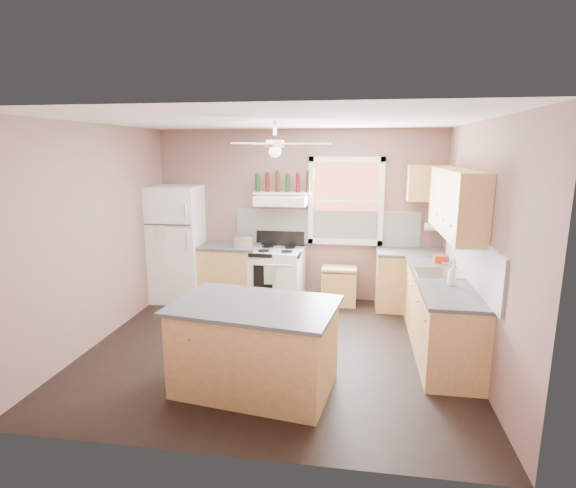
% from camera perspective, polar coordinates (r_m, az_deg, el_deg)
% --- Properties ---
extents(floor, '(4.50, 4.50, 0.00)m').
position_cam_1_polar(floor, '(5.64, -1.51, -13.13)').
color(floor, black).
rests_on(floor, ground).
extents(ceiling, '(4.50, 4.50, 0.00)m').
position_cam_1_polar(ceiling, '(5.12, -1.68, 15.41)').
color(ceiling, white).
rests_on(ceiling, ground).
extents(wall_back, '(4.50, 0.05, 2.70)m').
position_cam_1_polar(wall_back, '(7.18, 1.32, 3.63)').
color(wall_back, '#7A5952').
rests_on(wall_back, ground).
extents(wall_right, '(0.05, 4.00, 2.70)m').
position_cam_1_polar(wall_right, '(5.31, 23.36, -0.36)').
color(wall_right, '#7A5952').
rests_on(wall_right, ground).
extents(wall_left, '(0.05, 4.00, 2.70)m').
position_cam_1_polar(wall_left, '(6.05, -23.32, 1.06)').
color(wall_left, '#7A5952').
rests_on(wall_left, ground).
extents(backsplash_back, '(2.90, 0.03, 0.55)m').
position_cam_1_polar(backsplash_back, '(7.13, 4.86, 2.10)').
color(backsplash_back, white).
rests_on(backsplash_back, wall_back).
extents(backsplash_right, '(0.03, 2.60, 0.55)m').
position_cam_1_polar(backsplash_right, '(5.62, 22.07, -1.44)').
color(backsplash_right, white).
rests_on(backsplash_right, wall_right).
extents(window_view, '(1.00, 0.02, 1.20)m').
position_cam_1_polar(window_view, '(7.05, 7.36, 5.43)').
color(window_view, brown).
rests_on(window_view, wall_back).
extents(window_frame, '(1.16, 0.07, 1.36)m').
position_cam_1_polar(window_frame, '(7.03, 7.35, 5.40)').
color(window_frame, white).
rests_on(window_frame, wall_back).
extents(refrigerator, '(0.82, 0.80, 1.83)m').
position_cam_1_polar(refrigerator, '(7.39, -13.93, 0.08)').
color(refrigerator, white).
rests_on(refrigerator, floor).
extents(base_cabinet_left, '(0.90, 0.60, 0.86)m').
position_cam_1_polar(base_cabinet_left, '(7.28, -7.37, -3.76)').
color(base_cabinet_left, '#B17F49').
rests_on(base_cabinet_left, floor).
extents(counter_left, '(0.92, 0.62, 0.04)m').
position_cam_1_polar(counter_left, '(7.17, -7.47, -0.30)').
color(counter_left, '#434345').
rests_on(counter_left, base_cabinet_left).
extents(toaster, '(0.30, 0.20, 0.18)m').
position_cam_1_polar(toaster, '(6.99, -5.65, 0.34)').
color(toaster, silver).
rests_on(toaster, counter_left).
extents(stove, '(0.83, 0.71, 0.86)m').
position_cam_1_polar(stove, '(7.08, -1.37, -4.11)').
color(stove, white).
rests_on(stove, floor).
extents(range_hood, '(0.78, 0.50, 0.14)m').
position_cam_1_polar(range_hood, '(6.91, -0.87, 5.56)').
color(range_hood, white).
rests_on(range_hood, wall_back).
extents(bottle_shelf, '(0.90, 0.26, 0.03)m').
position_cam_1_polar(bottle_shelf, '(7.02, -0.71, 6.48)').
color(bottle_shelf, white).
rests_on(bottle_shelf, range_hood).
extents(cart, '(0.54, 0.36, 0.53)m').
position_cam_1_polar(cart, '(7.09, 6.47, -5.56)').
color(cart, '#B17F49').
rests_on(cart, floor).
extents(base_cabinet_corner, '(1.00, 0.60, 0.86)m').
position_cam_1_polar(base_cabinet_corner, '(7.05, 15.21, -4.61)').
color(base_cabinet_corner, '#B17F49').
rests_on(base_cabinet_corner, floor).
extents(base_cabinet_right, '(0.60, 2.20, 0.86)m').
position_cam_1_polar(base_cabinet_right, '(5.77, 18.70, -8.59)').
color(base_cabinet_right, '#B17F49').
rests_on(base_cabinet_right, floor).
extents(counter_corner, '(1.02, 0.62, 0.04)m').
position_cam_1_polar(counter_corner, '(6.94, 15.41, -1.05)').
color(counter_corner, '#434345').
rests_on(counter_corner, base_cabinet_corner).
extents(counter_right, '(0.62, 2.22, 0.04)m').
position_cam_1_polar(counter_right, '(5.63, 18.91, -4.28)').
color(counter_right, '#434345').
rests_on(counter_right, base_cabinet_right).
extents(sink, '(0.55, 0.45, 0.03)m').
position_cam_1_polar(sink, '(5.81, 18.59, -3.60)').
color(sink, silver).
rests_on(sink, counter_right).
extents(faucet, '(0.03, 0.03, 0.14)m').
position_cam_1_polar(faucet, '(5.82, 20.19, -2.92)').
color(faucet, silver).
rests_on(faucet, sink).
extents(upper_cabinet_right, '(0.33, 1.80, 0.76)m').
position_cam_1_polar(upper_cabinet_right, '(5.68, 20.58, 5.02)').
color(upper_cabinet_right, '#B17F49').
rests_on(upper_cabinet_right, wall_right).
extents(upper_cabinet_corner, '(0.60, 0.33, 0.52)m').
position_cam_1_polar(upper_cabinet_corner, '(6.95, 17.42, 7.37)').
color(upper_cabinet_corner, '#B17F49').
rests_on(upper_cabinet_corner, wall_back).
extents(paper_towel, '(0.26, 0.12, 0.12)m').
position_cam_1_polar(paper_towel, '(7.07, 18.01, 2.09)').
color(paper_towel, white).
rests_on(paper_towel, wall_back).
extents(island, '(1.63, 1.16, 0.86)m').
position_cam_1_polar(island, '(4.65, -4.19, -13.04)').
color(island, '#B17F49').
rests_on(island, floor).
extents(island_top, '(1.73, 1.26, 0.04)m').
position_cam_1_polar(island_top, '(4.48, -4.28, -7.81)').
color(island_top, '#434345').
rests_on(island_top, island).
extents(ceiling_fan_hub, '(0.20, 0.20, 0.08)m').
position_cam_1_polar(ceiling_fan_hub, '(5.11, -1.66, 12.61)').
color(ceiling_fan_hub, white).
rests_on(ceiling_fan_hub, ceiling).
extents(soap_bottle, '(0.10, 0.10, 0.24)m').
position_cam_1_polar(soap_bottle, '(5.33, 20.10, -3.73)').
color(soap_bottle, silver).
rests_on(soap_bottle, counter_right).
extents(red_caddy, '(0.18, 0.12, 0.10)m').
position_cam_1_polar(red_caddy, '(6.35, 18.86, -1.81)').
color(red_caddy, '#B92B0F').
rests_on(red_caddy, counter_right).
extents(wine_bottles, '(0.86, 0.06, 0.31)m').
position_cam_1_polar(wine_bottles, '(7.01, -0.65, 7.79)').
color(wine_bottles, '#143819').
rests_on(wine_bottles, bottle_shelf).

